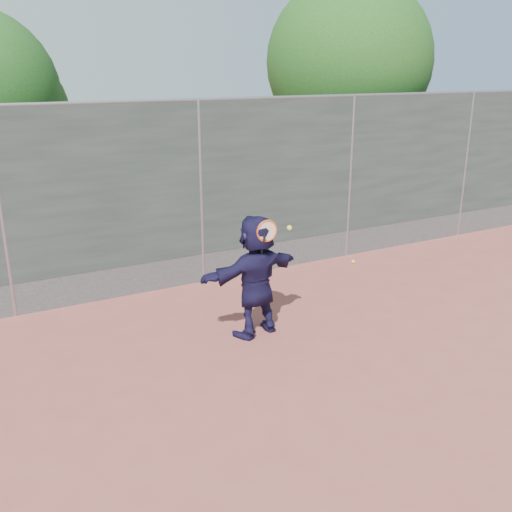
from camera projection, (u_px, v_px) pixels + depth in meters
name	position (u px, v px, depth m)	size (l,w,h in m)	color
ground	(320.00, 373.00, 6.80)	(80.00, 80.00, 0.00)	#9E4C42
player	(256.00, 276.00, 7.58)	(1.55, 0.49, 1.67)	#181438
ball_ground	(353.00, 262.00, 10.60)	(0.07, 0.07, 0.07)	#D9E833
fence	(201.00, 190.00, 9.23)	(20.00, 0.06, 3.03)	#38423D
swing_action	(269.00, 232.00, 7.24)	(0.49, 0.16, 0.51)	#E44C15
tree_right	(354.00, 66.00, 12.61)	(3.78, 3.60, 5.39)	#382314
weed_clump	(222.00, 273.00, 9.72)	(0.68, 0.07, 0.30)	#387226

